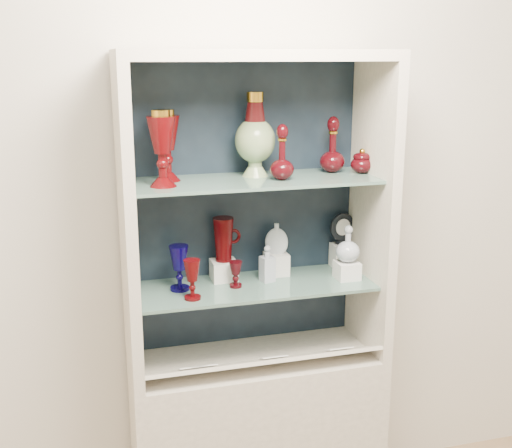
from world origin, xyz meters
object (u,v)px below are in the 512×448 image
object	(u,v)px
pedestal_lamp_right	(162,149)
cameo_medallion	(342,228)
cobalt_goblet	(179,268)
ruby_pitcher	(223,239)
pedestal_lamp_left	(167,146)
clear_square_bottle	(267,263)
clear_round_decanter	(348,245)
ruby_decanter_b	(333,143)
ruby_decanter_a	(282,149)
ruby_goblet_tall	(192,280)
enamel_urn	(255,135)
ruby_goblet_small	(236,274)
flat_flask	(277,238)
lidded_bowl	(362,161)

from	to	relation	value
pedestal_lamp_right	cameo_medallion	xyz separation A→B (m)	(0.76, 0.16, -0.39)
pedestal_lamp_right	cobalt_goblet	xyz separation A→B (m)	(0.06, 0.07, -0.47)
ruby_pitcher	pedestal_lamp_left	bearing A→B (deg)	-176.66
clear_square_bottle	clear_round_decanter	bearing A→B (deg)	-10.19
ruby_decanter_b	cobalt_goblet	size ratio (longest dim) A/B	1.33
pedestal_lamp_right	clear_square_bottle	world-z (taller)	pedestal_lamp_right
cameo_medallion	ruby_pitcher	bearing A→B (deg)	169.77
pedestal_lamp_left	ruby_decanter_a	xyz separation A→B (m)	(0.41, -0.09, -0.01)
ruby_goblet_tall	ruby_decanter_b	bearing A→B (deg)	13.89
pedestal_lamp_left	ruby_pitcher	world-z (taller)	pedestal_lamp_left
enamel_urn	ruby_goblet_small	world-z (taller)	enamel_urn
enamel_urn	clear_square_bottle	distance (m)	0.51
ruby_decanter_b	cameo_medallion	distance (m)	0.38
pedestal_lamp_left	cobalt_goblet	distance (m)	0.46
pedestal_lamp_left	enamel_urn	xyz separation A→B (m)	(0.34, 0.01, 0.03)
pedestal_lamp_left	clear_round_decanter	world-z (taller)	pedestal_lamp_left
ruby_decanter_b	cobalt_goblet	distance (m)	0.77
ruby_goblet_tall	ruby_pitcher	bearing A→B (deg)	48.01
ruby_decanter_b	clear_square_bottle	distance (m)	0.54
pedestal_lamp_right	ruby_decanter_a	xyz separation A→B (m)	(0.44, 0.01, -0.02)
pedestal_lamp_left	ruby_decanter_a	size ratio (longest dim) A/B	1.13
cameo_medallion	pedestal_lamp_left	bearing A→B (deg)	171.52
pedestal_lamp_right	enamel_urn	bearing A→B (deg)	16.94
ruby_goblet_small	clear_square_bottle	size ratio (longest dim) A/B	0.69
ruby_pitcher	clear_square_bottle	world-z (taller)	ruby_pitcher
ruby_decanter_a	flat_flask	distance (m)	0.40
lidded_bowl	ruby_goblet_tall	bearing A→B (deg)	-172.05
ruby_goblet_small	ruby_pitcher	size ratio (longest dim) A/B	0.58
lidded_bowl	flat_flask	size ratio (longest dim) A/B	0.77
ruby_decanter_a	lidded_bowl	size ratio (longest dim) A/B	2.32
pedestal_lamp_right	ruby_decanter_a	distance (m)	0.44
ruby_decanter_b	ruby_pitcher	xyz separation A→B (m)	(-0.44, 0.03, -0.37)
cobalt_goblet	clear_square_bottle	size ratio (longest dim) A/B	1.19
ruby_goblet_small	cameo_medallion	xyz separation A→B (m)	(0.49, 0.12, 0.12)
ruby_goblet_tall	ruby_goblet_small	distance (m)	0.20
ruby_decanter_b	ruby_goblet_small	xyz separation A→B (m)	(-0.41, -0.07, -0.49)
ruby_decanter_a	cobalt_goblet	distance (m)	0.59
flat_flask	pedestal_lamp_right	bearing A→B (deg)	-143.19
lidded_bowl	ruby_pitcher	size ratio (longest dim) A/B	0.57
ruby_decanter_a	ruby_goblet_tall	distance (m)	0.58
flat_flask	clear_round_decanter	bearing A→B (deg)	-6.11
cameo_medallion	ruby_goblet_small	bearing A→B (deg)	-179.44
clear_square_bottle	ruby_goblet_tall	bearing A→B (deg)	-160.48
ruby_decanter_a	ruby_pitcher	world-z (taller)	ruby_decanter_a
pedestal_lamp_left	ruby_pitcher	distance (m)	0.44
ruby_pitcher	clear_round_decanter	xyz separation A→B (m)	(0.48, -0.12, -0.03)
ruby_decanter_b	cameo_medallion	size ratio (longest dim) A/B	1.69
ruby_decanter_b	ruby_goblet_tall	size ratio (longest dim) A/B	1.55
cameo_medallion	cobalt_goblet	bearing A→B (deg)	174.36
ruby_goblet_small	ruby_pitcher	xyz separation A→B (m)	(-0.03, 0.09, 0.12)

